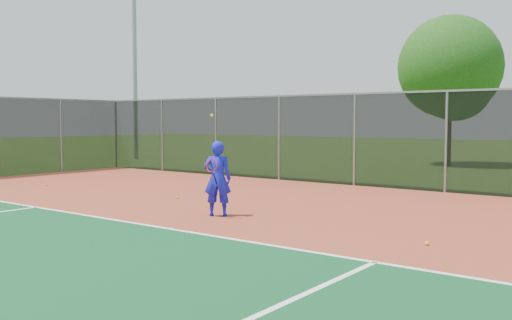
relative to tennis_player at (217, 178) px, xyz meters
The scene contains 9 objects.
ground 5.51m from the tennis_player, 60.95° to the right, with size 120.00×120.00×0.00m, color #345A19.
court_apron 3.91m from the tennis_player, 46.23° to the right, with size 30.00×20.00×0.02m, color #993D27.
fence_back 7.74m from the tennis_player, 69.95° to the left, with size 30.00×0.06×3.03m.
tennis_player is the anchor object (origin of this frame).
practice_ball_1 3.16m from the tennis_player, 152.02° to the left, with size 0.07×0.07×0.07m, color #C8CD17.
practice_ball_2 8.43m from the tennis_player, behind, with size 0.07×0.07×0.07m, color #C8CD17.
practice_ball_4 4.90m from the tennis_player, ahead, with size 0.07×0.07×0.07m, color #C8CD17.
floodlight_nw 20.91m from the tennis_player, 144.01° to the left, with size 0.90×0.40×11.91m.
tree_back_left 17.97m from the tennis_player, 92.20° to the left, with size 4.84×4.84×7.11m.
Camera 1 is at (5.65, -4.79, 2.16)m, focal length 40.00 mm.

